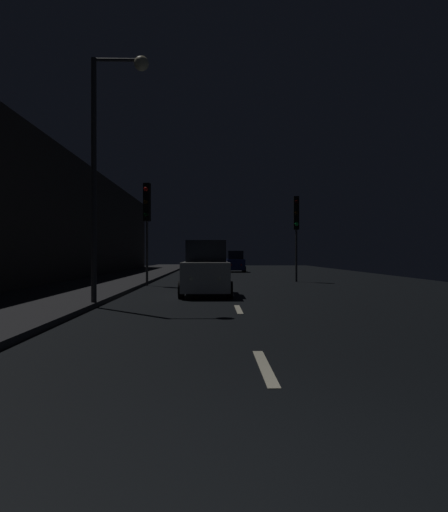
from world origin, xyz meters
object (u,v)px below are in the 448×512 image
traffic_light_far_right (296,220)px  car_distant_taillights (235,262)px  streetlamp_overhead (109,141)px  car_approaching_headlights (206,270)px  traffic_light_far_left (147,211)px

traffic_light_far_right → car_distant_taillights: 16.38m
streetlamp_overhead → car_approaching_headlights: streetlamp_overhead is taller
car_approaching_headlights → streetlamp_overhead: bearing=-33.8°
car_distant_taillights → traffic_light_far_right: bearing=-170.1°
car_approaching_headlights → car_distant_taillights: bearing=174.9°
car_distant_taillights → traffic_light_far_left: bearing=164.7°
streetlamp_overhead → car_distant_taillights: 30.11m
car_approaching_headlights → traffic_light_far_left: bearing=-152.9°
car_approaching_headlights → car_distant_taillights: size_ratio=1.11×
streetlamp_overhead → car_distant_taillights: size_ratio=1.99×
streetlamp_overhead → car_distant_taillights: streetlamp_overhead is taller
traffic_light_far_right → car_approaching_headlights: (-5.02, -9.32, -2.59)m
traffic_light_far_left → streetlamp_overhead: (0.25, -10.13, 1.15)m
traffic_light_far_right → car_approaching_headlights: bearing=-21.9°
traffic_light_far_right → traffic_light_far_left: bearing=-60.9°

